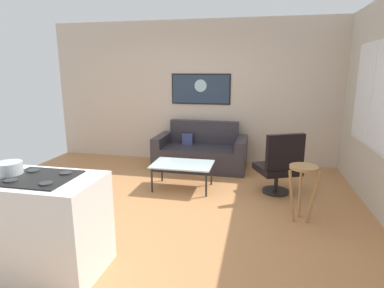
{
  "coord_description": "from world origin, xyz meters",
  "views": [
    {
      "loc": [
        1.07,
        -3.87,
        1.84
      ],
      "look_at": [
        0.06,
        0.9,
        0.7
      ],
      "focal_mm": 29.54,
      "sensor_mm": 36.0,
      "label": 1
    }
  ],
  "objects_px": {
    "mixing_bowl": "(9,169)",
    "wall_painting": "(201,89)",
    "armchair": "(280,165)",
    "bar_stool": "(303,178)",
    "couch": "(201,153)",
    "coffee_table": "(183,166)"
  },
  "relations": [
    {
      "from": "coffee_table",
      "to": "wall_painting",
      "type": "height_order",
      "value": "wall_painting"
    },
    {
      "from": "couch",
      "to": "armchair",
      "type": "bearing_deg",
      "value": -38.46
    },
    {
      "from": "mixing_bowl",
      "to": "wall_painting",
      "type": "xyz_separation_m",
      "value": [
        1.05,
        3.92,
        0.51
      ]
    },
    {
      "from": "couch",
      "to": "coffee_table",
      "type": "relative_size",
      "value": 1.84
    },
    {
      "from": "couch",
      "to": "wall_painting",
      "type": "height_order",
      "value": "wall_painting"
    },
    {
      "from": "couch",
      "to": "mixing_bowl",
      "type": "height_order",
      "value": "mixing_bowl"
    },
    {
      "from": "armchair",
      "to": "wall_painting",
      "type": "relative_size",
      "value": 0.81
    },
    {
      "from": "coffee_table",
      "to": "mixing_bowl",
      "type": "distance_m",
      "value": 2.59
    },
    {
      "from": "armchair",
      "to": "coffee_table",
      "type": "bearing_deg",
      "value": -177.9
    },
    {
      "from": "couch",
      "to": "mixing_bowl",
      "type": "distance_m",
      "value": 3.7
    },
    {
      "from": "couch",
      "to": "wall_painting",
      "type": "distance_m",
      "value": 1.28
    },
    {
      "from": "mixing_bowl",
      "to": "wall_painting",
      "type": "bearing_deg",
      "value": 75.02
    },
    {
      "from": "mixing_bowl",
      "to": "bar_stool",
      "type": "bearing_deg",
      "value": 28.84
    },
    {
      "from": "armchair",
      "to": "bar_stool",
      "type": "bearing_deg",
      "value": -74.65
    },
    {
      "from": "bar_stool",
      "to": "wall_painting",
      "type": "distance_m",
      "value": 3.09
    },
    {
      "from": "armchair",
      "to": "bar_stool",
      "type": "relative_size",
      "value": 1.35
    },
    {
      "from": "bar_stool",
      "to": "wall_painting",
      "type": "height_order",
      "value": "wall_painting"
    },
    {
      "from": "bar_stool",
      "to": "wall_painting",
      "type": "bearing_deg",
      "value": 125.75
    },
    {
      "from": "wall_painting",
      "to": "mixing_bowl",
      "type": "bearing_deg",
      "value": -104.98
    },
    {
      "from": "couch",
      "to": "armchair",
      "type": "relative_size",
      "value": 1.8
    },
    {
      "from": "bar_stool",
      "to": "mixing_bowl",
      "type": "bearing_deg",
      "value": -151.16
    },
    {
      "from": "coffee_table",
      "to": "mixing_bowl",
      "type": "bearing_deg",
      "value": -115.0
    }
  ]
}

